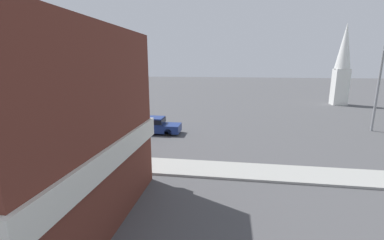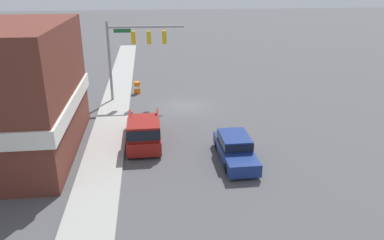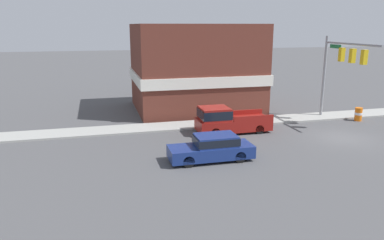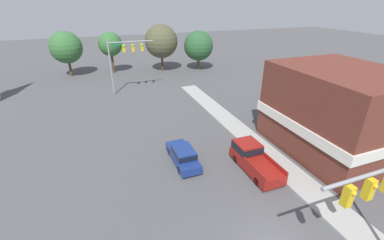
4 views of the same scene
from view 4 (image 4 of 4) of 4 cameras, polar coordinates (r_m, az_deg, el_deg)
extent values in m
cube|color=#9E9E99|center=(20.38, 31.08, -18.74)|extent=(2.40, 60.00, 0.14)
cylinder|color=gray|center=(13.92, 36.02, -9.36)|extent=(6.29, 0.18, 0.18)
cube|color=gold|center=(14.21, 34.65, -12.50)|extent=(0.36, 0.36, 1.05)
sphere|color=yellow|center=(13.97, 35.62, -11.86)|extent=(0.22, 0.22, 0.22)
cube|color=gold|center=(13.30, 31.32, -14.23)|extent=(0.36, 0.36, 1.05)
sphere|color=yellow|center=(13.03, 32.31, -13.60)|extent=(0.22, 0.22, 0.22)
cylinder|color=gray|center=(39.48, -17.56, 10.97)|extent=(0.22, 0.22, 8.00)
cylinder|color=gray|center=(39.12, -13.44, 16.57)|extent=(6.37, 0.18, 0.18)
cube|color=gold|center=(39.12, -14.94, 15.12)|extent=(0.36, 0.36, 1.05)
sphere|color=green|center=(38.88, -14.96, 15.53)|extent=(0.22, 0.22, 0.22)
cube|color=gold|center=(39.28, -13.01, 15.36)|extent=(0.36, 0.36, 1.05)
sphere|color=green|center=(39.04, -13.01, 15.77)|extent=(0.22, 0.22, 0.22)
cube|color=gold|center=(39.48, -11.09, 15.58)|extent=(0.36, 0.36, 1.05)
sphere|color=green|center=(39.23, -11.08, 15.99)|extent=(0.22, 0.22, 0.22)
cube|color=#196B38|center=(38.95, -16.38, 15.78)|extent=(1.40, 0.04, 0.30)
cylinder|color=black|center=(23.84, -5.01, -7.02)|extent=(0.22, 0.66, 0.66)
cylinder|color=black|center=(24.22, -1.50, -6.35)|extent=(0.22, 0.66, 0.66)
cylinder|color=black|center=(21.44, -2.72, -11.09)|extent=(0.22, 0.66, 0.66)
cylinder|color=black|center=(21.86, 1.17, -10.26)|extent=(0.22, 0.66, 0.66)
cube|color=navy|center=(22.70, -2.08, -8.15)|extent=(1.76, 4.87, 0.71)
cube|color=navy|center=(22.10, -1.86, -7.11)|extent=(1.62, 2.34, 0.62)
cube|color=black|center=(22.10, -1.86, -7.11)|extent=(1.63, 2.43, 0.43)
cylinder|color=black|center=(23.09, 9.71, -8.52)|extent=(0.22, 0.66, 0.66)
cylinder|color=black|center=(23.95, 13.53, -7.54)|extent=(0.22, 0.66, 0.66)
cylinder|color=black|center=(20.88, 14.31, -13.16)|extent=(0.22, 0.66, 0.66)
cylinder|color=black|center=(21.83, 18.36, -11.83)|extent=(0.22, 0.66, 0.66)
cube|color=maroon|center=(22.23, 13.97, -9.57)|extent=(2.04, 5.36, 0.85)
cube|color=maroon|center=(22.76, 12.17, -5.86)|extent=(1.94, 2.04, 0.89)
cube|color=black|center=(22.76, 12.17, -5.86)|extent=(1.96, 2.12, 0.62)
cube|color=maroon|center=(20.65, 13.69, -10.52)|extent=(0.12, 3.02, 0.35)
cube|color=maroon|center=(21.67, 17.99, -9.24)|extent=(0.12, 3.02, 0.35)
cube|color=brown|center=(26.63, 29.63, 1.70)|extent=(9.03, 10.92, 7.72)
cube|color=silver|center=(26.92, 29.26, 0.13)|extent=(9.33, 11.22, 0.90)
cylinder|color=#4C3823|center=(53.07, -25.40, 10.23)|extent=(0.44, 0.44, 2.69)
sphere|color=#336633|center=(52.35, -26.20, 14.27)|extent=(5.57, 5.57, 5.57)
cylinder|color=#4C3823|center=(52.57, -17.17, 11.84)|extent=(0.44, 0.44, 3.44)
sphere|color=#336633|center=(51.90, -17.70, 15.76)|extent=(4.33, 4.33, 4.33)
cylinder|color=#4C3823|center=(52.20, -6.62, 12.36)|extent=(0.44, 0.44, 2.86)
sphere|color=#4C4C33|center=(51.42, -6.86, 16.96)|extent=(6.23, 6.23, 6.23)
cylinder|color=#4C3823|center=(52.94, 1.41, 12.28)|extent=(0.44, 0.44, 2.11)
sphere|color=#28562D|center=(52.24, 1.45, 16.16)|extent=(5.71, 5.71, 5.71)
camera|label=1|loc=(38.18, 28.07, 12.42)|focal=24.00mm
camera|label=2|loc=(38.80, -4.84, 20.88)|focal=35.00mm
camera|label=3|loc=(28.21, -49.16, 5.37)|focal=35.00mm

